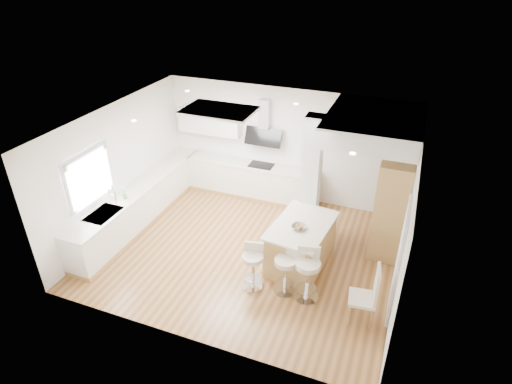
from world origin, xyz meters
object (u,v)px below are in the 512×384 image
at_px(peninsula, 301,244).
at_px(bar_stool_c, 308,272).
at_px(bar_stool_a, 253,264).
at_px(dining_chair, 369,293).
at_px(bar_stool_b, 286,268).

xyz_separation_m(peninsula, bar_stool_c, (0.37, -0.87, 0.10)).
height_order(peninsula, bar_stool_a, peninsula).
distance_m(bar_stool_a, dining_chair, 2.11).
bearing_deg(bar_stool_c, dining_chair, -22.64).
xyz_separation_m(bar_stool_c, dining_chair, (1.09, -0.18, 0.03)).
distance_m(bar_stool_a, bar_stool_b, 0.62).
distance_m(peninsula, dining_chair, 1.80).
height_order(bar_stool_c, dining_chair, dining_chair).
relative_size(peninsula, bar_stool_b, 1.75).
relative_size(peninsula, dining_chair, 1.47).
distance_m(bar_stool_c, dining_chair, 1.11).
height_order(bar_stool_a, bar_stool_b, bar_stool_b).
xyz_separation_m(bar_stool_a, bar_stool_b, (0.61, 0.08, 0.02)).
bearing_deg(bar_stool_a, dining_chair, -13.82).
height_order(peninsula, dining_chair, dining_chair).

